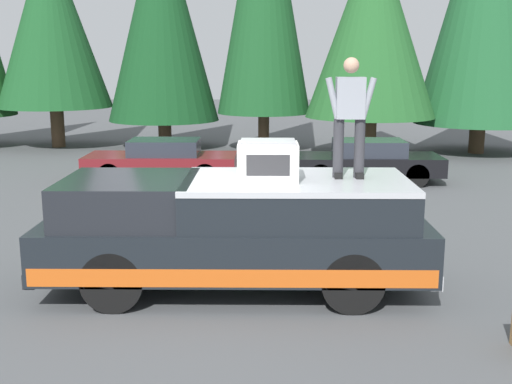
{
  "coord_description": "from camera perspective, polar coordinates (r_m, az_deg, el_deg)",
  "views": [
    {
      "loc": [
        -8.69,
        -0.75,
        3.32
      ],
      "look_at": [
        0.73,
        -0.64,
        1.35
      ],
      "focal_mm": 44.82,
      "sensor_mm": 36.0,
      "label": 1
    }
  ],
  "objects": [
    {
      "name": "ground_plane",
      "position": [
        9.33,
        -4.04,
        -9.06
      ],
      "size": [
        90.0,
        90.0,
        0.0
      ],
      "primitive_type": "plane",
      "color": "#4C4F51"
    },
    {
      "name": "conifer_right",
      "position": [
        25.6,
        -17.83,
        14.38
      ],
      "size": [
        4.23,
        4.23,
        7.94
      ],
      "color": "#4C3826",
      "rests_on": "ground"
    },
    {
      "name": "pickup_truck",
      "position": [
        9.26,
        -1.85,
        -3.52
      ],
      "size": [
        2.01,
        5.54,
        1.65
      ],
      "color": "black",
      "rests_on": "ground"
    },
    {
      "name": "parked_car_black",
      "position": [
        17.73,
        9.75,
        2.74
      ],
      "size": [
        1.64,
        4.1,
        1.16
      ],
      "color": "black",
      "rests_on": "ground"
    },
    {
      "name": "conifer_center_right",
      "position": [
        24.45,
        -8.43,
        15.43
      ],
      "size": [
        4.11,
        4.11,
        8.81
      ],
      "color": "#4C3826",
      "rests_on": "ground"
    },
    {
      "name": "person_on_truck_bed",
      "position": [
        9.15,
        8.38,
        6.87
      ],
      "size": [
        0.29,
        0.72,
        1.69
      ],
      "color": "#333338",
      "rests_on": "pickup_truck"
    },
    {
      "name": "compressor_unit",
      "position": [
        8.93,
        1.07,
        2.84
      ],
      "size": [
        0.65,
        0.84,
        0.56
      ],
      "color": "silver",
      "rests_on": "pickup_truck"
    },
    {
      "name": "parked_car_maroon",
      "position": [
        17.77,
        -8.38,
        2.81
      ],
      "size": [
        1.64,
        4.1,
        1.16
      ],
      "color": "maroon",
      "rests_on": "ground"
    },
    {
      "name": "conifer_left",
      "position": [
        22.49,
        10.36,
        14.62
      ],
      "size": [
        4.43,
        4.43,
        7.67
      ],
      "color": "#4C3826",
      "rests_on": "ground"
    }
  ]
}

